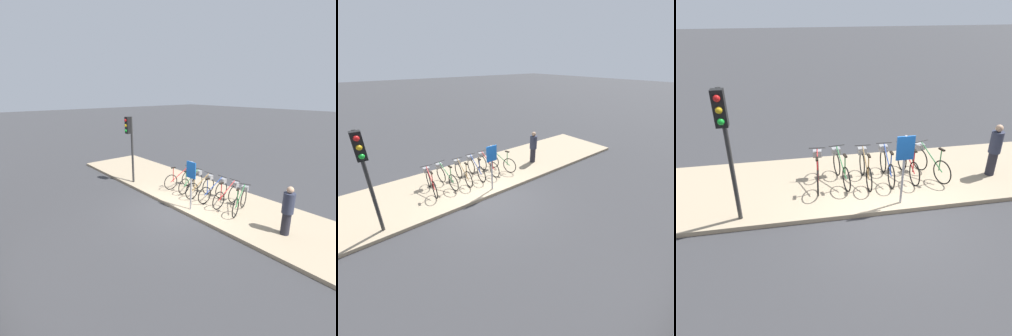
# 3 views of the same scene
# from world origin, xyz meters

# --- Properties ---
(ground_plane) EXTENTS (120.00, 120.00, 0.00)m
(ground_plane) POSITION_xyz_m (0.00, 0.00, 0.00)
(ground_plane) COLOR #38383A
(sidewalk) EXTENTS (16.65, 3.38, 0.12)m
(sidewalk) POSITION_xyz_m (0.00, 1.69, 0.06)
(sidewalk) COLOR tan
(sidewalk) RESTS_ON ground_plane
(parked_bicycle_0) EXTENTS (0.46, 1.63, 1.01)m
(parked_bicycle_0) POSITION_xyz_m (-1.63, 1.63, 0.56)
(parked_bicycle_0) COLOR black
(parked_bicycle_0) RESTS_ON sidewalk
(parked_bicycle_1) EXTENTS (0.46, 1.63, 1.01)m
(parked_bicycle_1) POSITION_xyz_m (-0.99, 1.69, 0.56)
(parked_bicycle_1) COLOR black
(parked_bicycle_1) RESTS_ON sidewalk
(parked_bicycle_2) EXTENTS (0.46, 1.64, 1.01)m
(parked_bicycle_2) POSITION_xyz_m (-0.31, 1.58, 0.56)
(parked_bicycle_2) COLOR black
(parked_bicycle_2) RESTS_ON sidewalk
(parked_bicycle_3) EXTENTS (0.46, 1.64, 1.01)m
(parked_bicycle_3) POSITION_xyz_m (0.34, 1.63, 0.56)
(parked_bicycle_3) COLOR black
(parked_bicycle_3) RESTS_ON sidewalk
(parked_bicycle_4) EXTENTS (0.46, 1.64, 1.01)m
(parked_bicycle_4) POSITION_xyz_m (0.96, 1.65, 0.56)
(parked_bicycle_4) COLOR black
(parked_bicycle_4) RESTS_ON sidewalk
(parked_bicycle_5) EXTENTS (0.64, 1.57, 1.01)m
(parked_bicycle_5) POSITION_xyz_m (1.59, 1.57, 0.56)
(parked_bicycle_5) COLOR black
(parked_bicycle_5) RESTS_ON sidewalk
(pedestrian) EXTENTS (0.34, 0.34, 1.54)m
(pedestrian) POSITION_xyz_m (3.42, 1.27, 0.92)
(pedestrian) COLOR #23232D
(pedestrian) RESTS_ON sidewalk
(traffic_light) EXTENTS (0.24, 0.40, 3.11)m
(traffic_light) POSITION_xyz_m (-3.63, 0.23, 2.37)
(traffic_light) COLOR #2D2D2D
(traffic_light) RESTS_ON sidewalk
(sign_post) EXTENTS (0.44, 0.07, 1.82)m
(sign_post) POSITION_xyz_m (0.32, 0.29, 1.37)
(sign_post) COLOR #99999E
(sign_post) RESTS_ON sidewalk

